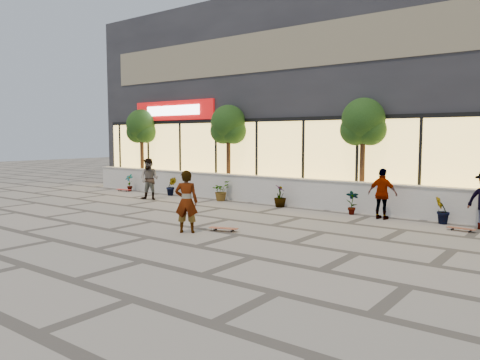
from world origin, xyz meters
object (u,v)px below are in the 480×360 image
Objects in this scene: skater_left at (149,179)px; skateboard_left at (124,190)px; tree_west at (142,128)px; skateboard_right_near at (461,229)px; tree_midwest at (228,127)px; skateboard_center at (224,228)px; tree_mideast at (363,125)px; skater_right_near at (383,194)px; skater_center at (186,202)px.

skateboard_left is (-3.20, 1.26, -0.76)m from skater_left.
tree_west is 5.26× the size of skateboard_right_near.
tree_midwest is 8.02m from skateboard_center.
tree_mideast reaches higher than skateboard_right_near.
tree_west is at bearing -2.49° from skater_right_near.
skater_center is (-2.14, -6.68, -2.14)m from tree_mideast.
skater_left is at bearing -171.45° from skateboard_right_near.
tree_midwest is 2.32× the size of skater_left.
tree_midwest is 2.46× the size of skater_right_near.
skater_center is 2.06× the size of skateboard_left.
skater_right_near is at bearing -157.38° from skater_center.
tree_midwest is 3.99m from skater_left.
tree_west reaches higher than skater_left.
skateboard_left is at bearing -75.86° from tree_west.
tree_mideast is 7.34m from skater_center.
skater_right_near reaches higher than skateboard_center.
skater_left is 7.24m from skateboard_center.
skater_right_near is (7.31, -1.52, -2.19)m from tree_midwest.
skater_center is 10.39m from skateboard_left.
tree_mideast is (6.00, 0.00, 0.00)m from tree_midwest.
skater_right_near is (12.81, -1.52, -2.19)m from tree_west.
skater_right_near is at bearing 172.68° from skateboard_right_near.
skater_right_near reaches higher than skateboard_left.
tree_west is 4.80× the size of skateboard_left.
tree_mideast is 4.80× the size of skateboard_left.
tree_west is at bearing 177.35° from skateboard_right_near.
tree_midwest reaches higher than skater_center.
tree_mideast is 6.78m from skateboard_center.
tree_mideast is 5.26× the size of skateboard_right_near.
skater_left is at bearing -27.66° from skateboard_left.
skater_center reaches higher than skateboard_right_near.
tree_west is 1.00× the size of tree_mideast.
skater_left reaches higher than skater_center.
skateboard_right_near is (11.62, 0.72, -0.77)m from skater_left.
tree_west is 3.29m from skateboard_left.
tree_west is 15.61m from skateboard_right_near.
skater_left is at bearing -160.78° from tree_mideast.
skater_left is (-1.93, -2.76, -2.14)m from tree_midwest.
tree_midwest is 7.78m from skater_right_near.
skateboard_left is at bearing -172.32° from tree_mideast.
tree_midwest is at bearing 173.10° from skateboard_right_near.
skater_center is 6.98m from skater_left.
tree_midwest is at bearing 0.00° from tree_west.
skater_left reaches higher than skateboard_center.
skateboard_center is 1.10× the size of skateboard_right_near.
tree_west is 11.50m from tree_mideast.
skater_center is at bearing -53.45° from skater_left.
tree_mideast reaches higher than skateboard_center.
tree_mideast reaches higher than skater_left.
skateboard_center is at bearing -45.55° from skater_left.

